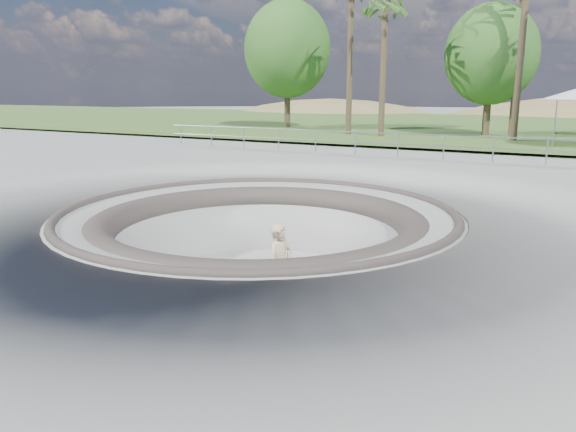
% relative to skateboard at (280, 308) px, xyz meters
% --- Properties ---
extents(ground, '(180.00, 180.00, 0.00)m').
position_rel_skateboard_xyz_m(ground, '(-1.47, 1.50, 1.84)').
color(ground, '#A0A09B').
rests_on(ground, ground).
extents(skate_bowl, '(14.00, 14.00, 4.10)m').
position_rel_skateboard_xyz_m(skate_bowl, '(-1.47, 1.50, 0.01)').
color(skate_bowl, '#A0A09B').
rests_on(skate_bowl, ground).
extents(grass_strip, '(180.00, 36.00, 0.12)m').
position_rel_skateboard_xyz_m(grass_strip, '(-1.47, 35.50, 2.06)').
color(grass_strip, '#476126').
rests_on(grass_strip, ground).
extents(distant_hills, '(103.20, 45.00, 28.60)m').
position_rel_skateboard_xyz_m(distant_hills, '(2.31, 58.67, -5.18)').
color(distant_hills, olive).
rests_on(distant_hills, ground).
extents(safety_railing, '(25.00, 0.06, 1.03)m').
position_rel_skateboard_xyz_m(safety_railing, '(-1.47, 13.50, 2.53)').
color(safety_railing, gray).
rests_on(safety_railing, ground).
extents(skateboard, '(0.78, 0.47, 0.08)m').
position_rel_skateboard_xyz_m(skateboard, '(0.00, 0.00, 0.00)').
color(skateboard, olive).
rests_on(skateboard, ground).
extents(skater, '(0.59, 0.79, 1.98)m').
position_rel_skateboard_xyz_m(skater, '(-0.00, 0.00, 1.00)').
color(skater, '#D4B889').
rests_on(skater, skateboard).
extents(palm_b, '(2.60, 2.60, 8.77)m').
position_rel_skateboard_xyz_m(palm_b, '(-5.13, 22.03, 9.51)').
color(palm_b, brown).
rests_on(palm_b, ground).
extents(bushy_tree_left, '(6.32, 5.75, 9.12)m').
position_rel_skateboard_xyz_m(bushy_tree_left, '(-13.77, 26.28, 7.67)').
color(bushy_tree_left, brown).
rests_on(bushy_tree_left, ground).
extents(bushy_tree_mid, '(5.48, 4.98, 7.90)m').
position_rel_skateboard_xyz_m(bushy_tree_mid, '(0.30, 25.80, 6.91)').
color(bushy_tree_mid, brown).
rests_on(bushy_tree_mid, ground).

